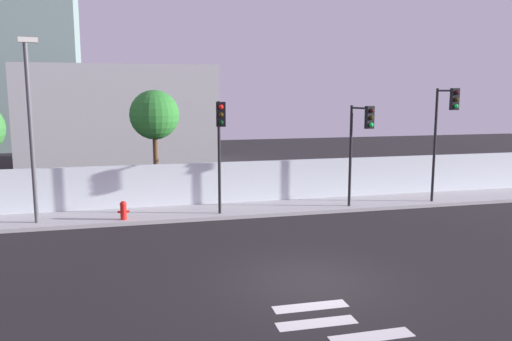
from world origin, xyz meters
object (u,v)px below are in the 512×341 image
at_px(street_lamp_curbside, 30,117).
at_px(roadside_tree_midleft, 154,116).
at_px(traffic_light_right, 220,133).
at_px(traffic_light_left, 361,134).
at_px(fire_hydrant, 123,210).
at_px(traffic_light_center, 445,121).

height_order(street_lamp_curbside, roadside_tree_midleft, street_lamp_curbside).
bearing_deg(traffic_light_right, roadside_tree_midleft, 117.81).
xyz_separation_m(traffic_light_left, fire_hydrant, (-9.53, 0.55, -2.77)).
height_order(traffic_light_left, traffic_light_center, traffic_light_center).
xyz_separation_m(traffic_light_center, roadside_tree_midleft, (-11.99, 4.04, 0.17)).
height_order(traffic_light_left, street_lamp_curbside, street_lamp_curbside).
xyz_separation_m(fire_hydrant, roadside_tree_midleft, (1.45, 3.56, 3.41)).
bearing_deg(fire_hydrant, traffic_light_left, -3.30).
xyz_separation_m(traffic_light_left, traffic_light_right, (-5.86, -0.12, 0.15)).
bearing_deg(traffic_light_center, roadside_tree_midleft, 161.37).
bearing_deg(street_lamp_curbside, traffic_light_left, -2.73).
xyz_separation_m(traffic_light_left, roadside_tree_midleft, (-8.09, 4.11, 0.64)).
relative_size(street_lamp_curbside, roadside_tree_midleft, 1.31).
bearing_deg(traffic_light_center, street_lamp_curbside, 178.13).
height_order(traffic_light_right, fire_hydrant, traffic_light_right).
relative_size(traffic_light_right, street_lamp_curbside, 0.67).
distance_m(traffic_light_left, street_lamp_curbside, 12.67).
bearing_deg(street_lamp_curbside, roadside_tree_midleft, 37.65).
xyz_separation_m(street_lamp_curbside, fire_hydrant, (3.10, -0.05, -3.58)).
bearing_deg(fire_hydrant, roadside_tree_midleft, 67.89).
distance_m(traffic_light_left, traffic_light_right, 5.86).
xyz_separation_m(street_lamp_curbside, roadside_tree_midleft, (4.54, 3.50, -0.16)).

